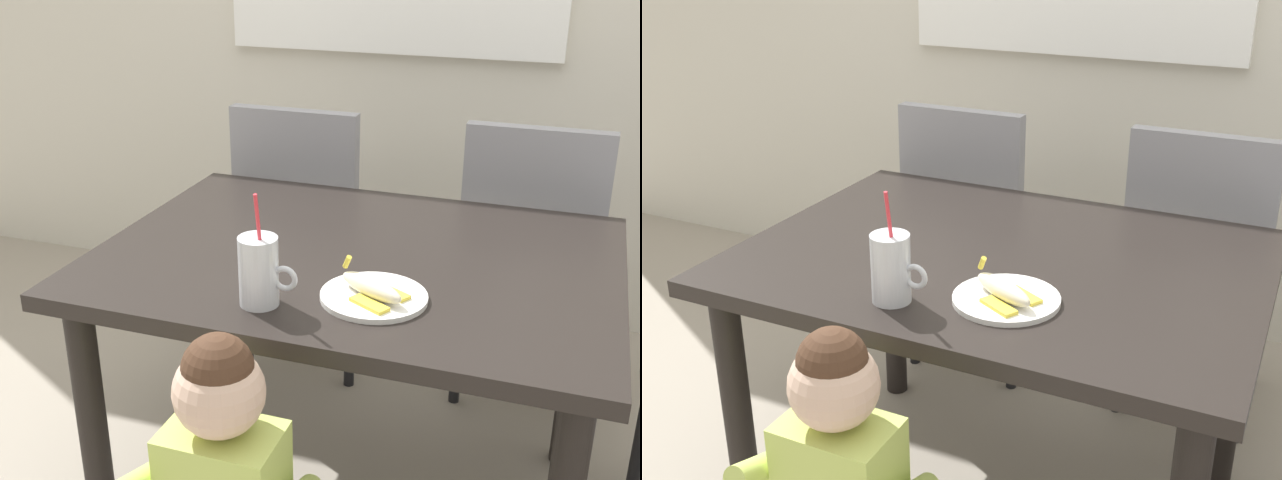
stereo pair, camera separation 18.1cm
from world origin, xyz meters
TOP-DOWN VIEW (x-y plane):
  - dining_table at (0.00, 0.00)m, footprint 1.24×0.92m
  - dining_chair_left at (-0.38, 0.67)m, footprint 0.44×0.45m
  - dining_chair_right at (0.37, 0.69)m, footprint 0.44×0.44m
  - milk_cup at (-0.11, -0.33)m, footprint 0.13×0.08m
  - snack_plate at (0.11, -0.23)m, footprint 0.23×0.23m
  - peeled_banana at (0.11, -0.24)m, footprint 0.17×0.14m

SIDE VIEW (x-z plane):
  - dining_chair_left at x=-0.38m, z-range 0.06..1.02m
  - dining_chair_right at x=0.37m, z-range 0.06..1.02m
  - dining_table at x=0.00m, z-range 0.27..1.03m
  - snack_plate at x=0.11m, z-range 0.76..0.77m
  - peeled_banana at x=0.11m, z-range 0.75..0.82m
  - milk_cup at x=-0.11m, z-range 0.70..0.95m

